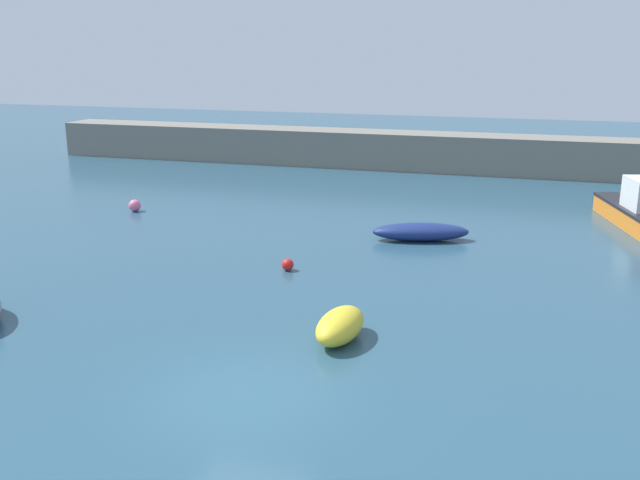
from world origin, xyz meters
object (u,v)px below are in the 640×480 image
(open_tender_yellow, at_px, (421,232))
(mooring_buoy_red, at_px, (288,265))
(fishing_dinghy_green, at_px, (340,326))
(mooring_buoy_pink, at_px, (135,206))

(open_tender_yellow, distance_m, mooring_buoy_red, 5.98)
(fishing_dinghy_green, relative_size, mooring_buoy_pink, 4.07)
(open_tender_yellow, height_order, mooring_buoy_red, open_tender_yellow)
(mooring_buoy_red, bearing_deg, mooring_buoy_pink, 146.98)
(fishing_dinghy_green, height_order, open_tender_yellow, fishing_dinghy_green)
(mooring_buoy_pink, xyz_separation_m, mooring_buoy_red, (9.13, -5.94, -0.07))
(open_tender_yellow, bearing_deg, mooring_buoy_red, 37.79)
(fishing_dinghy_green, bearing_deg, open_tender_yellow, 3.76)
(fishing_dinghy_green, distance_m, mooring_buoy_pink, 16.36)
(mooring_buoy_pink, bearing_deg, mooring_buoy_red, -33.02)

